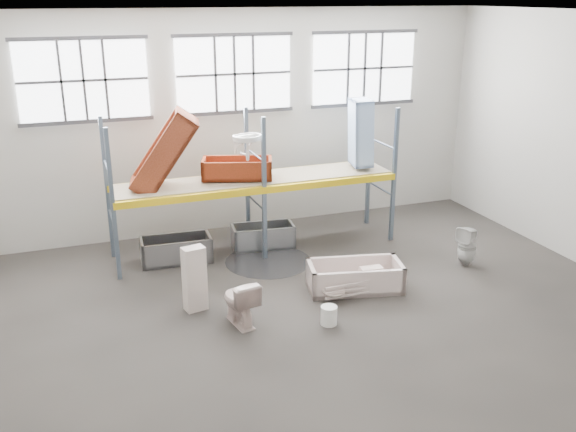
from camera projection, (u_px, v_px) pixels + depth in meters
name	position (u px, v px, depth m)	size (l,w,h in m)	color
floor	(318.00, 323.00, 10.85)	(12.00, 10.00, 0.10)	#47423D
ceiling	(324.00, 10.00, 9.15)	(12.00, 10.00, 0.10)	silver
wall_back	(234.00, 122.00, 14.47)	(12.00, 0.10, 5.00)	#B4B0A7
wall_front	(547.00, 331.00, 5.53)	(12.00, 0.10, 5.00)	beige
window_left	(83.00, 80.00, 12.96)	(2.60, 0.04, 1.60)	white
window_mid	(234.00, 74.00, 14.01)	(2.60, 0.04, 1.60)	white
window_right	(364.00, 68.00, 15.05)	(2.60, 0.04, 1.60)	white
rack_upright_la	(113.00, 206.00, 11.92)	(0.08, 0.08, 3.00)	slate
rack_upright_lb	(107.00, 189.00, 12.98)	(0.08, 0.08, 3.00)	slate
rack_upright_ma	(264.00, 190.00, 12.90)	(0.08, 0.08, 3.00)	slate
rack_upright_mb	(247.00, 175.00, 13.96)	(0.08, 0.08, 3.00)	slate
rack_upright_ra	(394.00, 176.00, 13.88)	(0.08, 0.08, 3.00)	slate
rack_upright_rb	(369.00, 163.00, 14.94)	(0.08, 0.08, 3.00)	slate
rack_beam_front	(264.00, 190.00, 12.90)	(6.00, 0.10, 0.14)	yellow
rack_beam_back	(247.00, 175.00, 13.96)	(6.00, 0.10, 0.14)	yellow
shelf_deck	(255.00, 179.00, 13.40)	(5.90, 1.10, 0.03)	gray
wet_patch	(268.00, 261.00, 13.22)	(1.80, 1.80, 0.00)	black
bathtub_beige	(355.00, 276.00, 11.91)	(1.75, 0.82, 0.51)	beige
cistern_spare	(371.00, 277.00, 11.83)	(0.41, 0.20, 0.40)	beige
sink_in_tub	(334.00, 294.00, 11.43)	(0.41, 0.41, 0.14)	#C3B0A3
toilet_beige	(239.00, 301.00, 10.60)	(0.46, 0.81, 0.83)	beige
cistern_tall	(195.00, 279.00, 11.03)	(0.38, 0.25, 1.18)	beige
toilet_white	(467.00, 246.00, 12.92)	(0.38, 0.39, 0.84)	silver
steel_tub_left	(176.00, 250.00, 13.14)	(1.44, 0.67, 0.53)	#94959A
steel_tub_right	(263.00, 236.00, 13.94)	(1.35, 0.63, 0.49)	#B4B8BC
rust_tub_flat	(237.00, 168.00, 13.28)	(1.45, 0.68, 0.41)	maroon
rust_tub_tilted	(164.00, 153.00, 12.57)	(1.78, 0.84, 0.50)	brown
sink_on_shelf	(248.00, 159.00, 12.91)	(0.61, 0.47, 0.54)	silver
blue_tub_upright	(361.00, 133.00, 13.91)	(1.45, 0.68, 0.41)	#93B4E6
bucket	(329.00, 315.00, 10.66)	(0.28, 0.28, 0.33)	white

